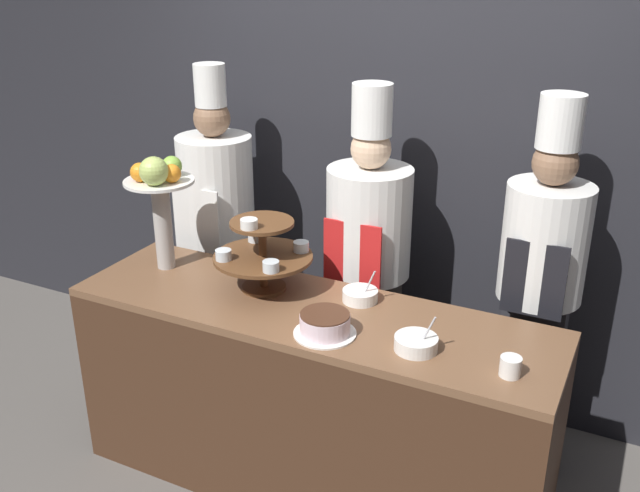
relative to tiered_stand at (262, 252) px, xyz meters
The scene contains 11 objects.
wall_back 1.00m from the tiered_stand, 73.55° to the left, with size 10.00×0.06×2.80m.
buffet_counter 0.70m from the tiered_stand, 16.30° to the right, with size 2.11×0.61×0.91m.
tiered_stand is the anchor object (origin of this frame).
fruit_pedestal 0.57m from the tiered_stand, behind, with size 0.32×0.32×0.56m.
cake_round 0.50m from the tiered_stand, 29.70° to the right, with size 0.25×0.25×0.09m.
cup_white 1.17m from the tiered_stand, 10.53° to the right, with size 0.08×0.08×0.07m.
serving_bowl_near 0.82m from the tiered_stand, 13.86° to the right, with size 0.17×0.17×0.16m.
serving_bowl_far 0.47m from the tiered_stand, 11.23° to the left, with size 0.15×0.15×0.15m.
chef_left 0.81m from the tiered_stand, 138.62° to the left, with size 0.40×0.40×1.79m.
chef_center_left 0.61m from the tiered_stand, 62.07° to the left, with size 0.41×0.41×1.76m.
chef_center_right 1.23m from the tiered_stand, 25.62° to the left, with size 0.37×0.37×1.78m.
Camera 1 is at (1.23, -2.06, 2.31)m, focal length 40.00 mm.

